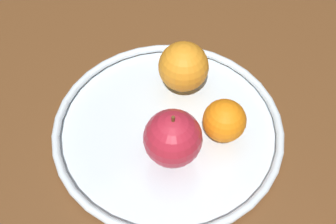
# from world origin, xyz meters

# --- Properties ---
(ground_plane) EXTENTS (1.40, 1.40, 0.04)m
(ground_plane) POSITION_xyz_m (0.00, 0.00, -0.02)
(ground_plane) COLOR brown
(fruit_bowl) EXTENTS (0.35, 0.35, 0.02)m
(fruit_bowl) POSITION_xyz_m (0.00, 0.00, 0.01)
(fruit_bowl) COLOR silver
(fruit_bowl) RESTS_ON ground_plane
(apple) EXTENTS (0.08, 0.08, 0.09)m
(apple) POSITION_xyz_m (-0.04, 0.03, 0.06)
(apple) COLOR #B42235
(apple) RESTS_ON fruit_bowl
(orange_front_right) EXTENTS (0.08, 0.08, 0.08)m
(orange_front_right) POSITION_xyz_m (0.05, -0.07, 0.06)
(orange_front_right) COLOR orange
(orange_front_right) RESTS_ON fruit_bowl
(orange_back_left) EXTENTS (0.06, 0.06, 0.06)m
(orange_back_left) POSITION_xyz_m (-0.06, -0.05, 0.05)
(orange_back_left) COLOR orange
(orange_back_left) RESTS_ON fruit_bowl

